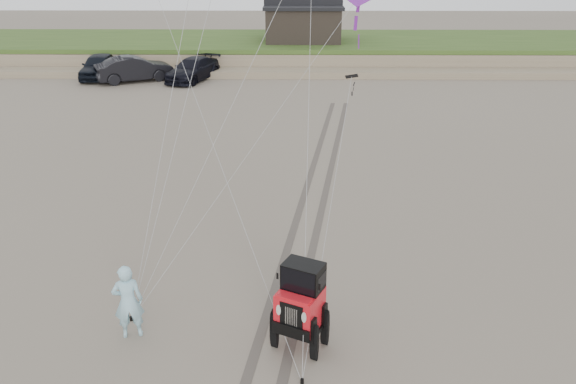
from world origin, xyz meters
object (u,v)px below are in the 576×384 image
Objects in this scene: truck_a at (99,66)px; man at (128,302)px; cabin at (303,22)px; jeep at (300,316)px; truck_b at (134,69)px; truck_c at (193,69)px.

truck_a is 2.62× the size of man.
man is (-4.66, -36.91, -2.26)m from cabin.
truck_b is at bearing 137.37° from jeep.
truck_b is 2.76× the size of man.
jeep is (11.58, -29.23, -0.02)m from truck_b.
cabin is 11.35m from truck_c.
cabin is 37.35m from jeep.
truck_a is at bearing 42.23° from truck_b.
jeep is at bearing 160.28° from man.
truck_b is 29.81m from man.
cabin is 14.74m from truck_b.
truck_b reaches higher than truck_c.
man is at bearing -63.88° from truck_c.
cabin is 37.27m from man.
truck_a is at bearing -155.23° from cabin.
truck_a is 31.72m from man.
cabin is 1.18× the size of truck_c.
man is at bearing -74.52° from truck_a.
jeep is 2.39× the size of man.
truck_a is at bearing -166.25° from truck_c.
truck_a is 33.62m from jeep.
cabin is 1.18× the size of truck_b.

